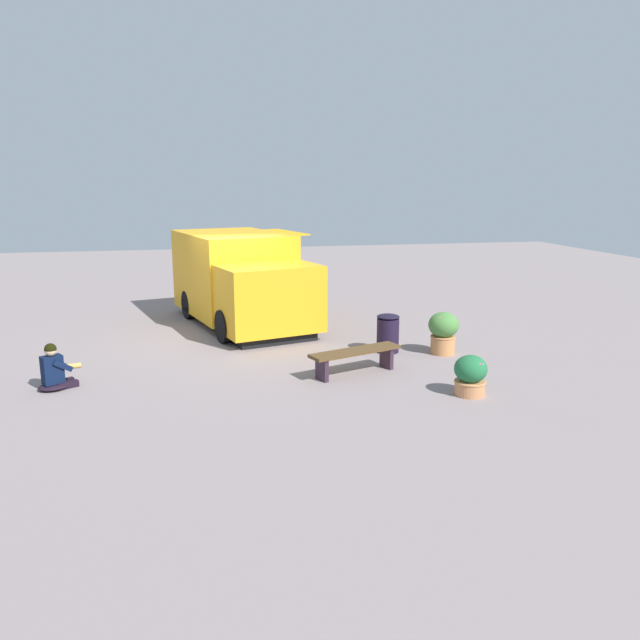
# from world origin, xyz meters

# --- Properties ---
(ground_plane) EXTENTS (40.00, 40.00, 0.00)m
(ground_plane) POSITION_xyz_m (0.00, 0.00, 0.00)
(ground_plane) COLOR gray
(food_truck) EXTENTS (3.49, 5.29, 2.25)m
(food_truck) POSITION_xyz_m (0.36, 1.34, 1.07)
(food_truck) COLOR #F0A61B
(food_truck) RESTS_ON ground_plane
(person_customer) EXTENTS (0.78, 0.65, 0.82)m
(person_customer) POSITION_xyz_m (-3.27, -3.14, 0.32)
(person_customer) COLOR black
(person_customer) RESTS_ON ground_plane
(planter_flowering_near) EXTENTS (0.63, 0.63, 0.89)m
(planter_flowering_near) POSITION_xyz_m (4.22, -2.42, 0.48)
(planter_flowering_near) COLOR #C1814B
(planter_flowering_near) RESTS_ON ground_plane
(planter_flowering_far) EXTENTS (0.55, 0.55, 0.69)m
(planter_flowering_far) POSITION_xyz_m (3.63, -4.94, 0.35)
(planter_flowering_far) COLOR #C07E50
(planter_flowering_far) RESTS_ON ground_plane
(plaza_bench) EXTENTS (1.87, 1.00, 0.47)m
(plaza_bench) POSITION_xyz_m (2.05, -3.40, 0.36)
(plaza_bench) COLOR #523A1F
(plaza_bench) RESTS_ON ground_plane
(trash_bin) EXTENTS (0.48, 0.48, 0.82)m
(trash_bin) POSITION_xyz_m (3.13, -2.05, 0.41)
(trash_bin) COLOR black
(trash_bin) RESTS_ON ground_plane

